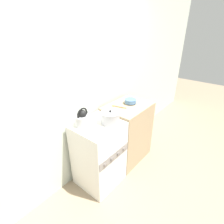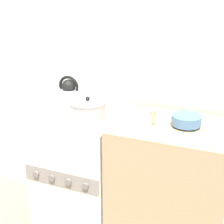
% 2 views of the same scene
% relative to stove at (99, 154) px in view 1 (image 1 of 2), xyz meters
% --- Properties ---
extents(ground_plane, '(12.00, 12.00, 0.00)m').
position_rel_stove_xyz_m(ground_plane, '(0.00, -0.26, -0.46)').
color(ground_plane, gray).
extents(wall_back, '(7.00, 0.06, 2.50)m').
position_rel_stove_xyz_m(wall_back, '(0.00, 0.34, 0.79)').
color(wall_back, silver).
rests_on(wall_back, ground_plane).
extents(stove, '(0.56, 0.55, 0.92)m').
position_rel_stove_xyz_m(stove, '(0.00, 0.00, 0.00)').
color(stove, silver).
rests_on(stove, ground_plane).
extents(counter, '(0.71, 0.53, 0.95)m').
position_rel_stove_xyz_m(counter, '(0.65, 0.00, 0.01)').
color(counter, tan).
rests_on(counter, ground_plane).
extents(kettle, '(0.22, 0.18, 0.24)m').
position_rel_stove_xyz_m(kettle, '(-0.12, 0.12, 0.55)').
color(kettle, silver).
rests_on(kettle, stove).
extents(cooking_pot, '(0.23, 0.23, 0.18)m').
position_rel_stove_xyz_m(cooking_pot, '(0.13, -0.09, 0.53)').
color(cooking_pot, '#B2B2B7').
rests_on(cooking_pot, stove).
extents(enamel_bowl, '(0.18, 0.18, 0.07)m').
position_rel_stove_xyz_m(enamel_bowl, '(0.72, 0.01, 0.53)').
color(enamel_bowl, '#4C729E').
rests_on(enamel_bowl, counter).
extents(wooden_spoon, '(0.08, 0.22, 0.02)m').
position_rel_stove_xyz_m(wooden_spoon, '(0.50, 0.08, 0.50)').
color(wooden_spoon, '#A37A4C').
rests_on(wooden_spoon, counter).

